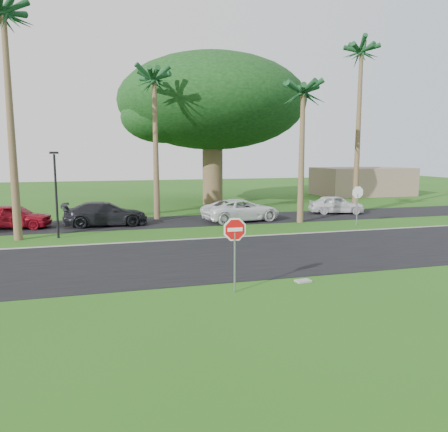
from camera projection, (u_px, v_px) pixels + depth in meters
ground at (200, 270)px, 17.14m from camera, size 120.00×120.00×0.00m
road at (190, 258)px, 19.05m from camera, size 120.00×8.00×0.02m
parking_strip at (160, 222)px, 29.07m from camera, size 120.00×5.00×0.02m
curb at (176, 240)px, 22.91m from camera, size 120.00×0.12×0.06m
stop_sign_near at (235, 239)px, 14.16m from camera, size 1.05×0.07×2.62m
stop_sign_far at (358, 197)px, 27.70m from camera, size 1.05×0.07×2.62m
palm_left_near at (4, 20)px, 21.56m from camera, size 5.00×5.00×12.50m
palm_center at (154, 84)px, 29.20m from camera, size 5.00×5.00×10.50m
palm_right_near at (303, 96)px, 27.90m from camera, size 5.00×5.00×9.50m
palm_right_far at (361, 56)px, 31.87m from camera, size 5.00×5.00×13.00m
canopy_tree at (212, 103)px, 38.45m from camera, size 16.50×16.50×13.12m
streetlight_right at (56, 189)px, 23.29m from camera, size 0.45×0.25×4.64m
building_far at (362, 181)px, 48.08m from camera, size 10.00×6.00×3.00m
car_red at (14, 217)px, 26.54m from camera, size 4.54×2.53×1.46m
car_dark at (106, 214)px, 27.53m from camera, size 5.19×2.15×1.50m
car_minivan at (241, 210)px, 29.41m from camera, size 5.72×3.45×1.48m
car_pickup at (336, 205)px, 33.13m from camera, size 4.33×2.58×1.38m
utility_slab at (303, 281)px, 15.56m from camera, size 0.59×0.42×0.06m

